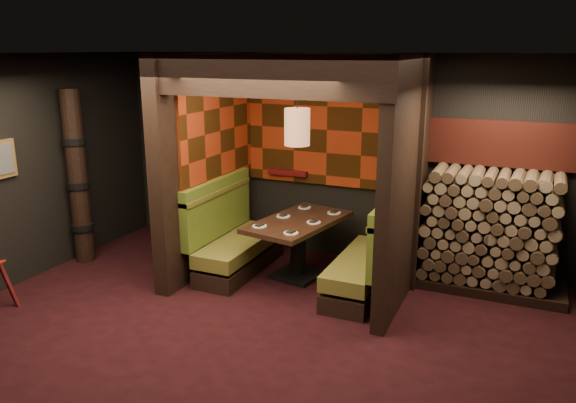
{
  "coord_description": "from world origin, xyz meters",
  "views": [
    {
      "loc": [
        2.59,
        -4.56,
        2.91
      ],
      "look_at": [
        0.0,
        1.3,
        1.15
      ],
      "focal_mm": 35.0,
      "sensor_mm": 36.0,
      "label": 1
    }
  ],
  "objects_px": {
    "totem_column": "(78,179)",
    "pendant_lamp": "(297,127)",
    "booth_bench_left": "(233,241)",
    "booth_bench_right": "(370,262)",
    "firewood_stack": "(495,232)",
    "dining_table": "(298,237)"
  },
  "relations": [
    {
      "from": "dining_table",
      "to": "totem_column",
      "type": "relative_size",
      "value": 0.67
    },
    {
      "from": "dining_table",
      "to": "firewood_stack",
      "type": "distance_m",
      "value": 2.43
    },
    {
      "from": "booth_bench_right",
      "to": "totem_column",
      "type": "height_order",
      "value": "totem_column"
    },
    {
      "from": "dining_table",
      "to": "firewood_stack",
      "type": "relative_size",
      "value": 0.93
    },
    {
      "from": "firewood_stack",
      "to": "dining_table",
      "type": "bearing_deg",
      "value": -165.9
    },
    {
      "from": "dining_table",
      "to": "booth_bench_right",
      "type": "bearing_deg",
      "value": -6.39
    },
    {
      "from": "booth_bench_left",
      "to": "totem_column",
      "type": "height_order",
      "value": "totem_column"
    },
    {
      "from": "booth_bench_left",
      "to": "totem_column",
      "type": "distance_m",
      "value": 2.3
    },
    {
      "from": "totem_column",
      "to": "pendant_lamp",
      "type": "bearing_deg",
      "value": 11.55
    },
    {
      "from": "booth_bench_right",
      "to": "pendant_lamp",
      "type": "distance_m",
      "value": 1.87
    },
    {
      "from": "totem_column",
      "to": "firewood_stack",
      "type": "bearing_deg",
      "value": 13.19
    },
    {
      "from": "totem_column",
      "to": "booth_bench_right",
      "type": "bearing_deg",
      "value": 7.86
    },
    {
      "from": "booth_bench_right",
      "to": "pendant_lamp",
      "type": "bearing_deg",
      "value": 176.47
    },
    {
      "from": "booth_bench_left",
      "to": "dining_table",
      "type": "height_order",
      "value": "booth_bench_left"
    },
    {
      "from": "pendant_lamp",
      "to": "booth_bench_right",
      "type": "bearing_deg",
      "value": -3.53
    },
    {
      "from": "dining_table",
      "to": "totem_column",
      "type": "distance_m",
      "value": 3.13
    },
    {
      "from": "firewood_stack",
      "to": "booth_bench_left",
      "type": "bearing_deg",
      "value": -167.83
    },
    {
      "from": "totem_column",
      "to": "booth_bench_left",
      "type": "bearing_deg",
      "value": 14.75
    },
    {
      "from": "dining_table",
      "to": "firewood_stack",
      "type": "xyz_separation_m",
      "value": [
        2.34,
        0.59,
        0.2
      ]
    },
    {
      "from": "booth_bench_right",
      "to": "pendant_lamp",
      "type": "height_order",
      "value": "pendant_lamp"
    },
    {
      "from": "pendant_lamp",
      "to": "totem_column",
      "type": "relative_size",
      "value": 0.46
    },
    {
      "from": "dining_table",
      "to": "pendant_lamp",
      "type": "relative_size",
      "value": 1.47
    }
  ]
}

